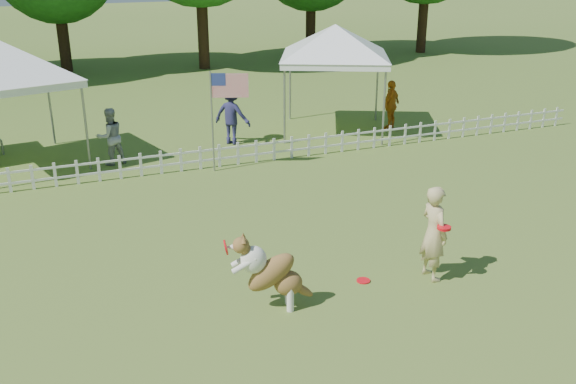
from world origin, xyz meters
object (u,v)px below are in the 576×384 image
object	(u,v)px
canopy_tent_right	(334,80)
spectator_b	(232,114)
spectator_a	(110,137)
spectator_c	(391,105)
canopy_tent_left	(10,106)
handler	(434,233)
flag_pole	(212,122)
frisbee_on_turf	(363,281)
dog	(272,272)

from	to	relation	value
canopy_tent_right	spectator_b	bearing A→B (deg)	-152.73
spectator_a	spectator_c	xyz separation A→B (m)	(8.46, 0.33, 0.02)
canopy_tent_left	spectator_b	bearing A→B (deg)	-16.53
handler	flag_pole	size ratio (longest dim) A/B	0.66
flag_pole	handler	bearing A→B (deg)	-54.50
frisbee_on_turf	canopy_tent_left	xyz separation A→B (m)	(-5.44, 8.77, 1.55)
canopy_tent_left	spectator_a	world-z (taller)	canopy_tent_left
handler	dog	bearing A→B (deg)	86.73
handler	spectator_b	xyz separation A→B (m)	(-0.82, 8.93, 0.03)
spectator_a	spectator_b	size ratio (longest dim) A/B	0.87
handler	canopy_tent_left	distance (m)	11.22
canopy_tent_right	spectator_a	world-z (taller)	canopy_tent_right
spectator_b	dog	bearing A→B (deg)	122.50
canopy_tent_left	flag_pole	distance (m)	5.15
dog	canopy_tent_left	size ratio (longest dim) A/B	0.41
canopy_tent_right	spectator_b	size ratio (longest dim) A/B	1.83
spectator_b	spectator_c	size ratio (longest dim) A/B	1.12
dog	canopy_tent_right	size ratio (longest dim) A/B	0.40
handler	spectator_b	distance (m)	8.97
canopy_tent_right	spectator_a	xyz separation A→B (m)	(-6.72, -0.78, -0.83)
spectator_c	frisbee_on_turf	bearing A→B (deg)	25.23
handler	canopy_tent_right	size ratio (longest dim) A/B	0.53
spectator_b	frisbee_on_turf	bearing A→B (deg)	133.40
flag_pole	spectator_a	bearing A→B (deg)	166.38
flag_pole	spectator_b	size ratio (longest dim) A/B	1.47
frisbee_on_turf	spectator_c	size ratio (longest dim) A/B	0.15
canopy_tent_left	spectator_b	distance (m)	5.80
canopy_tent_right	dog	bearing A→B (deg)	-95.51
frisbee_on_turf	spectator_c	world-z (taller)	spectator_c
spectator_a	dog	bearing A→B (deg)	83.91
frisbee_on_turf	canopy_tent_left	size ratio (longest dim) A/B	0.07
handler	dog	size ratio (longest dim) A/B	1.31
canopy_tent_left	dog	bearing A→B (deg)	-82.96
flag_pole	spectator_a	xyz separation A→B (m)	(-2.32, 1.50, -0.52)
frisbee_on_turf	canopy_tent_right	world-z (taller)	canopy_tent_right
canopy_tent_left	spectator_c	size ratio (longest dim) A/B	2.05
handler	flag_pole	world-z (taller)	flag_pole
dog	canopy_tent_right	xyz separation A→B (m)	(5.30, 9.02, 0.94)
canopy_tent_right	canopy_tent_left	bearing A→B (deg)	-155.01
frisbee_on_turf	canopy_tent_right	distance (m)	9.60
handler	spectator_b	bearing A→B (deg)	2.81
dog	spectator_c	world-z (taller)	spectator_c
dog	canopy_tent_left	xyz separation A→B (m)	(-3.70, 9.01, 0.93)
dog	spectator_b	xyz separation A→B (m)	(2.05, 8.89, 0.22)
canopy_tent_right	spectator_c	world-z (taller)	canopy_tent_right
spectator_a	spectator_b	distance (m)	3.53
flag_pole	spectator_c	bearing A→B (deg)	36.01
canopy_tent_left	flag_pole	bearing A→B (deg)	-41.61
canopy_tent_right	frisbee_on_turf	bearing A→B (deg)	-87.18
dog	canopy_tent_left	world-z (taller)	canopy_tent_left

